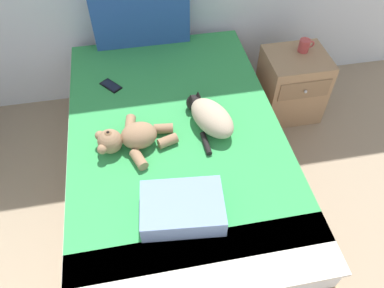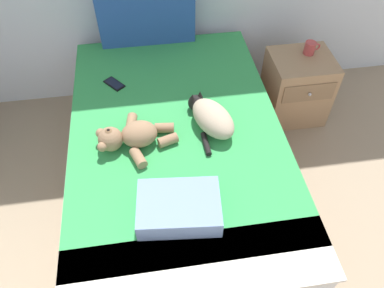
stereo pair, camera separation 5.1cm
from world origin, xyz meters
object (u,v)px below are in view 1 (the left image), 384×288
object	(u,v)px
bed	(177,160)
mug	(304,45)
throw_pillow	(182,208)
cat	(210,117)
teddy_bear	(131,138)
patterned_cushion	(141,14)
cell_phone	(111,86)
nightstand	(291,85)

from	to	relation	value
bed	mug	bearing A→B (deg)	31.31
throw_pillow	mug	distance (m)	1.67
cat	teddy_bear	xyz separation A→B (m)	(-0.47, -0.08, -0.01)
patterned_cushion	mug	size ratio (longest dim) A/B	5.77
patterned_cushion	throw_pillow	size ratio (longest dim) A/B	1.73
patterned_cushion	cat	distance (m)	1.01
cell_phone	throw_pillow	distance (m)	1.09
cat	teddy_bear	size ratio (longest dim) A/B	0.96
teddy_bear	cell_phone	distance (m)	0.56
bed	teddy_bear	size ratio (longest dim) A/B	4.41
teddy_bear	mug	size ratio (longest dim) A/B	3.85
cell_phone	teddy_bear	bearing A→B (deg)	-79.95
teddy_bear	cell_phone	xyz separation A→B (m)	(-0.10, 0.55, -0.06)
bed	teddy_bear	world-z (taller)	teddy_bear
bed	cell_phone	size ratio (longest dim) A/B	12.67
cell_phone	throw_pillow	size ratio (longest dim) A/B	0.40
patterned_cushion	throw_pillow	distance (m)	1.53
bed	cat	bearing A→B (deg)	-0.21
patterned_cushion	nightstand	xyz separation A→B (m)	(1.11, -0.36, -0.53)
teddy_bear	throw_pillow	world-z (taller)	teddy_bear
teddy_bear	nightstand	distance (m)	1.49
nightstand	mug	size ratio (longest dim) A/B	4.49
patterned_cushion	cell_phone	distance (m)	0.59
cat	bed	bearing A→B (deg)	179.79
cat	throw_pillow	world-z (taller)	cat
patterned_cushion	cell_phone	bearing A→B (deg)	-119.53
cat	throw_pillow	bearing A→B (deg)	-114.66
mug	bed	bearing A→B (deg)	-148.69
cat	nightstand	world-z (taller)	cat
cat	mug	xyz separation A→B (m)	(0.86, 0.65, -0.05)
bed	cell_phone	distance (m)	0.66
cat	nightstand	xyz separation A→B (m)	(0.81, 0.59, -0.37)
cell_phone	cat	bearing A→B (deg)	-39.76
throw_pillow	patterned_cushion	bearing A→B (deg)	91.44
bed	patterned_cushion	size ratio (longest dim) A/B	2.94
throw_pillow	mug	world-z (taller)	throw_pillow
cell_phone	mug	distance (m)	1.44
teddy_bear	cell_phone	size ratio (longest dim) A/B	2.87
throw_pillow	nightstand	world-z (taller)	throw_pillow
cat	cell_phone	distance (m)	0.74
patterned_cushion	cell_phone	world-z (taller)	patterned_cushion
teddy_bear	nightstand	xyz separation A→B (m)	(1.28, 0.67, -0.36)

